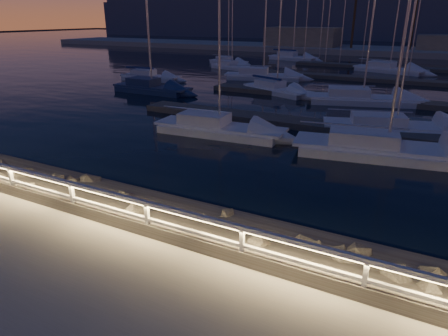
{
  "coord_description": "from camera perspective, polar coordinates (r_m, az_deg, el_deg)",
  "views": [
    {
      "loc": [
        7.72,
        -7.91,
        5.92
      ],
      "look_at": [
        1.35,
        4.0,
        0.78
      ],
      "focal_mm": 32.0,
      "sensor_mm": 36.0,
      "label": 1
    }
  ],
  "objects": [
    {
      "name": "far_shore",
      "position": [
        82.53,
        23.49,
        15.29
      ],
      "size": [
        160.0,
        14.0,
        5.2
      ],
      "color": "#9F9990",
      "rests_on": "ground"
    },
    {
      "name": "sailboat_m",
      "position": [
        66.76,
        9.65,
        15.36
      ],
      "size": [
        8.12,
        3.46,
        13.49
      ],
      "rotation": [
        0.0,
        0.0,
        -0.15
      ],
      "color": "silver",
      "rests_on": "ground"
    },
    {
      "name": "distant_hills",
      "position": [
        144.72,
        17.25,
        19.5
      ],
      "size": [
        230.0,
        37.5,
        18.0
      ],
      "color": "#3E4660",
      "rests_on": "ground"
    },
    {
      "name": "riprap",
      "position": [
        11.69,
        -1.63,
        -9.97
      ],
      "size": [
        36.61,
        2.36,
        1.21
      ],
      "color": "#656056",
      "rests_on": "ground"
    },
    {
      "name": "floating_docks",
      "position": [
        41.63,
        17.45,
        11.17
      ],
      "size": [
        22.0,
        36.0,
        0.4
      ],
      "color": "#635C52",
      "rests_on": "ground"
    },
    {
      "name": "harbor_water",
      "position": [
        40.48,
        16.99,
        10.15
      ],
      "size": [
        400.0,
        440.0,
        0.6
      ],
      "color": "black",
      "rests_on": "ground"
    },
    {
      "name": "sailboat_b",
      "position": [
        23.6,
        -1.1,
        5.9
      ],
      "size": [
        7.93,
        2.94,
        13.23
      ],
      "rotation": [
        0.0,
        0.0,
        0.08
      ],
      "color": "silver",
      "rests_on": "ground"
    },
    {
      "name": "sailboat_f",
      "position": [
        37.06,
        7.36,
        11.18
      ],
      "size": [
        7.26,
        4.58,
        12.06
      ],
      "rotation": [
        0.0,
        0.0,
        -0.4
      ],
      "color": "silver",
      "rests_on": "ground"
    },
    {
      "name": "sailboat_e",
      "position": [
        37.77,
        -10.49,
        11.26
      ],
      "size": [
        7.68,
        2.49,
        13.05
      ],
      "rotation": [
        0.0,
        0.0,
        -0.02
      ],
      "color": "navy",
      "rests_on": "ground"
    },
    {
      "name": "sailboat_a",
      "position": [
        45.14,
        -10.63,
        12.73
      ],
      "size": [
        6.91,
        2.75,
        11.52
      ],
      "rotation": [
        0.0,
        0.0,
        0.11
      ],
      "color": "silver",
      "rests_on": "ground"
    },
    {
      "name": "sailboat_g",
      "position": [
        34.04,
        18.8,
        9.47
      ],
      "size": [
        8.99,
        4.85,
        14.71
      ],
      "rotation": [
        0.0,
        0.0,
        0.29
      ],
      "color": "silver",
      "rests_on": "ground"
    },
    {
      "name": "sailboat_c",
      "position": [
        21.23,
        21.62,
        2.75
      ],
      "size": [
        9.29,
        4.17,
        15.25
      ],
      "rotation": [
        0.0,
        0.0,
        0.17
      ],
      "color": "silver",
      "rests_on": "ground"
    },
    {
      "name": "guard_rail",
      "position": [
        12.23,
        -14.9,
        -4.79
      ],
      "size": [
        44.11,
        0.12,
        1.06
      ],
      "color": "silver",
      "rests_on": "ground"
    },
    {
      "name": "ground",
      "position": [
        12.54,
        -14.34,
        -8.05
      ],
      "size": [
        400.0,
        400.0,
        0.0
      ],
      "primitive_type": "plane",
      "color": "#9F9990",
      "rests_on": "ground"
    },
    {
      "name": "sailboat_k",
      "position": [
        55.01,
        22.34,
        13.0
      ],
      "size": [
        9.04,
        4.95,
        14.8
      ],
      "rotation": [
        0.0,
        0.0,
        -0.3
      ],
      "color": "silver",
      "rests_on": "ground"
    },
    {
      "name": "sailboat_i",
      "position": [
        60.44,
        0.52,
        15.02
      ],
      "size": [
        6.27,
        2.75,
        10.39
      ],
      "rotation": [
        0.0,
        0.0,
        -0.16
      ],
      "color": "silver",
      "rests_on": "ground"
    },
    {
      "name": "sailboat_j",
      "position": [
        45.24,
        5.37,
        13.05
      ],
      "size": [
        8.75,
        4.63,
        14.37
      ],
      "rotation": [
        0.0,
        0.0,
        0.28
      ],
      "color": "silver",
      "rests_on": "ground"
    },
    {
      "name": "sailboat_d",
      "position": [
        25.9,
        22.86,
        5.56
      ],
      "size": [
        8.65,
        4.71,
        14.1
      ],
      "rotation": [
        0.0,
        0.0,
        0.29
      ],
      "color": "silver",
      "rests_on": "ground"
    },
    {
      "name": "sailboat_n",
      "position": [
        54.38,
        1.01,
        14.36
      ],
      "size": [
        6.75,
        3.9,
        11.12
      ],
      "rotation": [
        0.0,
        0.0,
        -0.34
      ],
      "color": "silver",
      "rests_on": "ground"
    }
  ]
}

